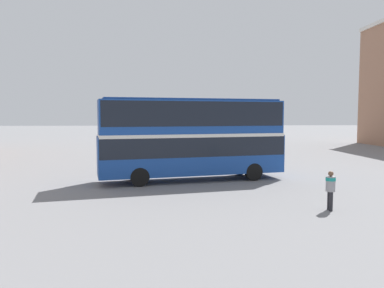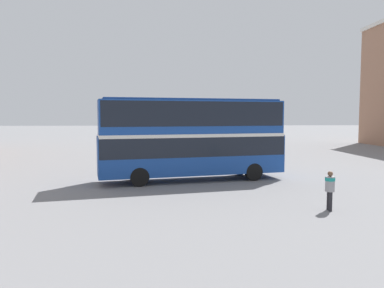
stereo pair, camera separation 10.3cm
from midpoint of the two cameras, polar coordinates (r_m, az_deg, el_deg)
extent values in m
plane|color=slate|center=(23.64, 3.21, -5.11)|extent=(240.00, 240.00, 0.00)
cube|color=#194293|center=(22.36, -0.13, -1.57)|extent=(11.27, 4.72, 2.26)
cube|color=#194293|center=(22.24, -0.13, 3.97)|extent=(11.09, 4.62, 2.06)
cube|color=black|center=(22.31, -0.13, -0.26)|extent=(11.17, 4.73, 1.11)
cube|color=black|center=(22.24, -0.13, 4.61)|extent=(10.94, 4.61, 1.41)
cube|color=silver|center=(22.27, -0.13, 1.39)|extent=(11.17, 4.72, 0.20)
cube|color=navy|center=(22.26, -0.13, 6.76)|extent=(10.57, 4.34, 0.10)
cylinder|color=black|center=(24.69, 7.05, -3.49)|extent=(1.09, 0.51, 1.05)
cylinder|color=black|center=(22.70, 9.24, -4.21)|extent=(1.09, 0.51, 1.05)
cylinder|color=black|center=(22.92, -8.87, -4.13)|extent=(1.09, 0.51, 1.05)
cylinder|color=black|center=(20.75, -8.11, -5.01)|extent=(1.09, 0.51, 1.05)
cylinder|color=#232328|center=(16.40, 20.25, -8.23)|extent=(0.15, 0.15, 0.79)
cylinder|color=#232328|center=(16.62, 20.00, -8.05)|extent=(0.15, 0.15, 0.79)
cylinder|color=gray|center=(16.37, 20.19, -5.73)|extent=(0.42, 0.42, 0.62)
cylinder|color=teal|center=(16.34, 20.21, -5.04)|extent=(0.45, 0.45, 0.14)
sphere|color=brown|center=(16.31, 20.23, -4.26)|extent=(0.21, 0.21, 0.21)
cube|color=slate|center=(39.15, -8.84, -0.49)|extent=(4.07, 2.06, 0.66)
cube|color=black|center=(39.08, -8.62, 0.35)|extent=(2.17, 1.73, 0.50)
cylinder|color=black|center=(38.64, -10.81, -1.00)|extent=(0.65, 0.27, 0.64)
cylinder|color=black|center=(40.16, -10.36, -0.79)|extent=(0.65, 0.27, 0.64)
cylinder|color=black|center=(38.22, -7.22, -1.02)|extent=(0.65, 0.27, 0.64)
cylinder|color=black|center=(39.75, -6.91, -0.81)|extent=(0.65, 0.27, 0.64)
camera|label=1|loc=(0.05, -90.13, -0.01)|focal=35.00mm
camera|label=2|loc=(0.05, 89.87, 0.01)|focal=35.00mm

